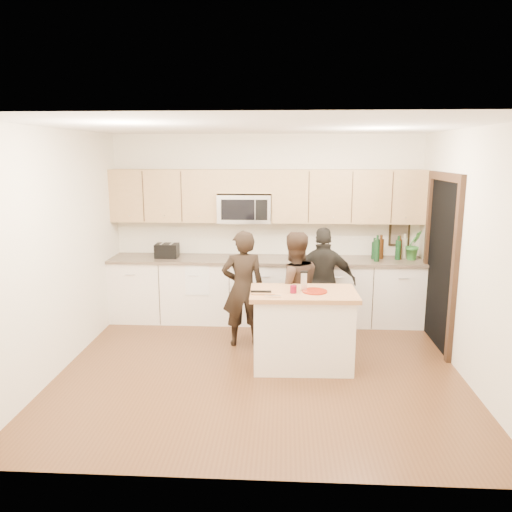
# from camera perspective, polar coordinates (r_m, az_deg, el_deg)

# --- Properties ---
(floor) EXTENTS (4.50, 4.50, 0.00)m
(floor) POSITION_cam_1_polar(r_m,az_deg,el_deg) (5.88, 0.45, -12.73)
(floor) COLOR brown
(floor) RESTS_ON ground
(room_shell) EXTENTS (4.52, 4.02, 2.71)m
(room_shell) POSITION_cam_1_polar(r_m,az_deg,el_deg) (5.40, 0.48, 4.24)
(room_shell) COLOR silver
(room_shell) RESTS_ON ground
(back_cabinetry) EXTENTS (4.50, 0.66, 0.94)m
(back_cabinetry) POSITION_cam_1_polar(r_m,az_deg,el_deg) (7.31, 1.10, -3.86)
(back_cabinetry) COLOR white
(back_cabinetry) RESTS_ON ground
(upper_cabinetry) EXTENTS (4.50, 0.33, 0.75)m
(upper_cabinetry) POSITION_cam_1_polar(r_m,az_deg,el_deg) (7.21, 1.45, 7.01)
(upper_cabinetry) COLOR tan
(upper_cabinetry) RESTS_ON ground
(microwave) EXTENTS (0.76, 0.41, 0.40)m
(microwave) POSITION_cam_1_polar(r_m,az_deg,el_deg) (7.21, -1.30, 5.47)
(microwave) COLOR silver
(microwave) RESTS_ON ground
(doorway) EXTENTS (0.06, 1.25, 2.20)m
(doorway) POSITION_cam_1_polar(r_m,az_deg,el_deg) (6.67, 20.36, -0.05)
(doorway) COLOR black
(doorway) RESTS_ON ground
(framed_picture) EXTENTS (0.30, 0.03, 0.38)m
(framed_picture) POSITION_cam_1_polar(r_m,az_deg,el_deg) (7.61, 16.06, 2.54)
(framed_picture) COLOR black
(framed_picture) RESTS_ON ground
(dish_towel) EXTENTS (0.34, 0.60, 0.48)m
(dish_towel) POSITION_cam_1_polar(r_m,az_deg,el_deg) (7.14, -6.59, -1.58)
(dish_towel) COLOR white
(dish_towel) RESTS_ON ground
(island) EXTENTS (1.22, 0.73, 0.90)m
(island) POSITION_cam_1_polar(r_m,az_deg,el_deg) (5.80, 5.36, -8.28)
(island) COLOR white
(island) RESTS_ON ground
(red_plate) EXTENTS (0.28, 0.28, 0.02)m
(red_plate) POSITION_cam_1_polar(r_m,az_deg,el_deg) (5.65, 6.72, -4.02)
(red_plate) COLOR maroon
(red_plate) RESTS_ON island
(box_grater) EXTENTS (0.08, 0.05, 0.21)m
(box_grater) POSITION_cam_1_polar(r_m,az_deg,el_deg) (5.67, 5.49, -2.73)
(box_grater) COLOR silver
(box_grater) RESTS_ON red_plate
(drink_glass) EXTENTS (0.07, 0.07, 0.09)m
(drink_glass) POSITION_cam_1_polar(r_m,az_deg,el_deg) (5.58, 4.29, -3.81)
(drink_glass) COLOR maroon
(drink_glass) RESTS_ON island
(cutting_board) EXTENTS (0.26, 0.21, 0.02)m
(cutting_board) POSITION_cam_1_polar(r_m,az_deg,el_deg) (5.58, 0.83, -4.14)
(cutting_board) COLOR #AF7A49
(cutting_board) RESTS_ON island
(tongs) EXTENTS (0.23, 0.04, 0.02)m
(tongs) POSITION_cam_1_polar(r_m,az_deg,el_deg) (5.54, 0.57, -4.08)
(tongs) COLOR black
(tongs) RESTS_ON cutting_board
(knife) EXTENTS (0.18, 0.02, 0.01)m
(knife) POSITION_cam_1_polar(r_m,az_deg,el_deg) (5.41, 1.97, -4.54)
(knife) COLOR silver
(knife) RESTS_ON cutting_board
(toaster) EXTENTS (0.32, 0.24, 0.21)m
(toaster) POSITION_cam_1_polar(r_m,az_deg,el_deg) (7.35, -10.14, 0.61)
(toaster) COLOR black
(toaster) RESTS_ON back_cabinetry
(bottle_cluster) EXTENTS (0.52, 0.32, 0.37)m
(bottle_cluster) POSITION_cam_1_polar(r_m,az_deg,el_deg) (7.35, 14.96, 0.95)
(bottle_cluster) COLOR black
(bottle_cluster) RESTS_ON back_cabinetry
(orchid) EXTENTS (0.29, 0.26, 0.42)m
(orchid) POSITION_cam_1_polar(r_m,az_deg,el_deg) (7.41, 17.58, 1.21)
(orchid) COLOR #347A30
(orchid) RESTS_ON back_cabinetry
(woman_left) EXTENTS (0.60, 0.44, 1.49)m
(woman_left) POSITION_cam_1_polar(r_m,az_deg,el_deg) (6.33, -1.48, -3.74)
(woman_left) COLOR black
(woman_left) RESTS_ON ground
(woman_center) EXTENTS (0.86, 0.75, 1.49)m
(woman_center) POSITION_cam_1_polar(r_m,az_deg,el_deg) (6.23, 4.29, -4.02)
(woman_center) COLOR #34241A
(woman_center) RESTS_ON ground
(woman_right) EXTENTS (0.87, 0.38, 1.48)m
(woman_right) POSITION_cam_1_polar(r_m,az_deg,el_deg) (6.72, 7.71, -3.00)
(woman_right) COLOR black
(woman_right) RESTS_ON ground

